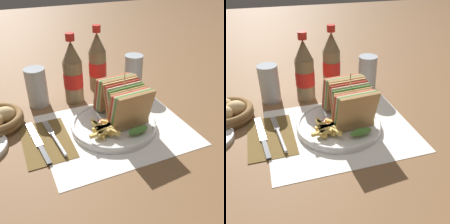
# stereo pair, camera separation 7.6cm
# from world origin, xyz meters

# --- Properties ---
(ground_plane) EXTENTS (4.00, 4.00, 0.00)m
(ground_plane) POSITION_xyz_m (0.00, 0.00, 0.00)
(ground_plane) COLOR brown
(placemat) EXTENTS (0.41, 0.33, 0.00)m
(placemat) POSITION_xyz_m (0.00, -0.04, 0.00)
(placemat) COLOR silver
(placemat) RESTS_ON ground_plane
(plate_main) EXTENTS (0.24, 0.24, 0.02)m
(plate_main) POSITION_xyz_m (0.00, -0.03, 0.01)
(plate_main) COLOR white
(plate_main) RESTS_ON ground_plane
(club_sandwich) EXTENTS (0.12, 0.21, 0.15)m
(club_sandwich) POSITION_xyz_m (0.03, -0.02, 0.07)
(club_sandwich) COLOR tan
(club_sandwich) RESTS_ON plate_main
(fries_pile) EXTENTS (0.10, 0.09, 0.02)m
(fries_pile) POSITION_xyz_m (-0.04, -0.06, 0.03)
(fries_pile) COLOR #E0B756
(fries_pile) RESTS_ON plate_main
(ketchup_blob) EXTENTS (0.04, 0.03, 0.01)m
(ketchup_blob) POSITION_xyz_m (-0.03, -0.03, 0.03)
(ketchup_blob) COLOR maroon
(ketchup_blob) RESTS_ON plate_main
(napkin) EXTENTS (0.13, 0.20, 0.00)m
(napkin) POSITION_xyz_m (-0.19, -0.02, 0.00)
(napkin) COLOR brown
(napkin) RESTS_ON ground_plane
(fork) EXTENTS (0.03, 0.18, 0.01)m
(fork) POSITION_xyz_m (-0.17, -0.03, 0.01)
(fork) COLOR silver
(fork) RESTS_ON napkin
(knife) EXTENTS (0.04, 0.20, 0.00)m
(knife) POSITION_xyz_m (-0.21, -0.02, 0.01)
(knife) COLOR black
(knife) RESTS_ON napkin
(coke_bottle_near) EXTENTS (0.06, 0.06, 0.23)m
(coke_bottle_near) POSITION_xyz_m (-0.06, 0.17, 0.10)
(coke_bottle_near) COLOR #7A6647
(coke_bottle_near) RESTS_ON ground_plane
(coke_bottle_far) EXTENTS (0.06, 0.06, 0.23)m
(coke_bottle_far) POSITION_xyz_m (0.05, 0.23, 0.10)
(coke_bottle_far) COLOR #7A6647
(coke_bottle_far) RESTS_ON ground_plane
(glass_near) EXTENTS (0.07, 0.07, 0.13)m
(glass_near) POSITION_xyz_m (0.17, 0.18, 0.05)
(glass_near) COLOR silver
(glass_near) RESTS_ON ground_plane
(glass_far) EXTENTS (0.07, 0.07, 0.13)m
(glass_far) POSITION_xyz_m (-0.17, 0.19, 0.06)
(glass_far) COLOR silver
(glass_far) RESTS_ON ground_plane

